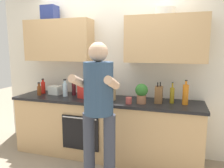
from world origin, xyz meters
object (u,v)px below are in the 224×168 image
object	(u,v)px
bottle_juice	(185,94)
bottle_syrup	(93,92)
knife_block	(159,95)
grocery_bag_bread	(108,93)
bottle_wine	(74,88)
grocery_bag_produce	(56,90)
bottle_water	(65,89)
person_standing	(99,104)
bottle_hotsauce	(43,87)
grocery_bag_crisps	(88,91)
bottle_vinegar	(39,90)
bottle_oil	(172,95)
cup_ceramic	(129,101)
potted_herb	(142,93)

from	to	relation	value
bottle_juice	bottle_syrup	bearing A→B (deg)	-171.76
knife_block	grocery_bag_bread	distance (m)	0.72
bottle_syrup	bottle_wine	xyz separation A→B (m)	(-0.45, 0.27, -0.01)
grocery_bag_produce	bottle_water	bearing A→B (deg)	-21.47
person_standing	bottle_wine	xyz separation A→B (m)	(-0.75, 0.84, -0.01)
bottle_syrup	bottle_wine	distance (m)	0.53
bottle_hotsauce	grocery_bag_crisps	bearing A→B (deg)	-5.88
bottle_vinegar	knife_block	distance (m)	1.89
bottle_water	bottle_oil	size ratio (longest dim) A/B	0.94
cup_ceramic	knife_block	distance (m)	0.43
potted_herb	bottle_oil	bearing A→B (deg)	20.14
bottle_vinegar	grocery_bag_crisps	bearing A→B (deg)	4.76
bottle_oil	bottle_vinegar	bearing A→B (deg)	-176.93
bottle_hotsauce	grocery_bag_bread	bearing A→B (deg)	-7.32
person_standing	bottle_juice	bearing A→B (deg)	37.68
potted_herb	grocery_bag_produce	bearing A→B (deg)	172.79
grocery_bag_produce	grocery_bag_bread	size ratio (longest dim) A/B	0.96
grocery_bag_bread	person_standing	bearing A→B (deg)	-81.25
bottle_water	bottle_wine	world-z (taller)	bottle_water
person_standing	grocery_bag_bread	xyz separation A→B (m)	(-0.10, 0.66, -0.01)
person_standing	grocery_bag_produce	world-z (taller)	person_standing
bottle_wine	grocery_bag_crisps	bearing A→B (deg)	-19.37
bottle_hotsauce	bottle_oil	size ratio (longest dim) A/B	0.85
grocery_bag_crisps	grocery_bag_bread	bearing A→B (deg)	-10.88
bottle_water	bottle_juice	world-z (taller)	bottle_juice
bottle_syrup	grocery_bag_bread	size ratio (longest dim) A/B	1.40
knife_block	grocery_bag_crisps	xyz separation A→B (m)	(-1.06, 0.00, -0.01)
bottle_juice	grocery_bag_crisps	size ratio (longest dim) A/B	1.31
cup_ceramic	knife_block	size ratio (longest dim) A/B	0.31
bottle_syrup	bottle_water	xyz separation A→B (m)	(-0.54, 0.16, -0.01)
bottle_hotsauce	bottle_water	size ratio (longest dim) A/B	0.90
potted_herb	grocery_bag_bread	xyz separation A→B (m)	(-0.49, 0.04, -0.05)
bottle_vinegar	knife_block	size ratio (longest dim) A/B	0.73
person_standing	knife_block	size ratio (longest dim) A/B	5.91
bottle_juice	grocery_bag_produce	world-z (taller)	bottle_juice
potted_herb	grocery_bag_crisps	xyz separation A→B (m)	(-0.84, 0.10, -0.04)
bottle_syrup	bottle_juice	world-z (taller)	bottle_juice
bottle_syrup	bottle_hotsauce	size ratio (longest dim) A/B	1.18
knife_block	bottle_oil	bearing A→B (deg)	14.16
bottle_water	bottle_juice	xyz separation A→B (m)	(1.80, 0.03, 0.02)
bottle_hotsauce	bottle_wine	xyz separation A→B (m)	(0.57, 0.02, 0.01)
bottle_hotsauce	bottle_juice	bearing A→B (deg)	-1.89
bottle_wine	cup_ceramic	world-z (taller)	bottle_wine
person_standing	bottle_oil	xyz separation A→B (m)	(0.79, 0.77, -0.00)
knife_block	grocery_bag_produce	xyz separation A→B (m)	(-1.68, 0.08, -0.05)
knife_block	potted_herb	xyz separation A→B (m)	(-0.22, -0.10, 0.04)
bottle_juice	bottle_oil	distance (m)	0.18
potted_herb	grocery_bag_crisps	bearing A→B (deg)	172.85
bottle_juice	bottle_water	bearing A→B (deg)	-179.19
person_standing	bottle_wine	world-z (taller)	person_standing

